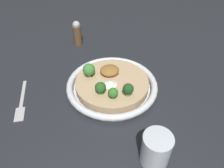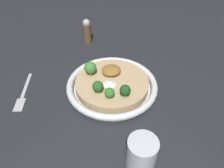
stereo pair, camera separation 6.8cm
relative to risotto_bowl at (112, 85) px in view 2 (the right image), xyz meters
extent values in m
plane|color=#23262B|center=(0.00, 0.00, -0.02)|extent=(6.00, 6.00, 0.00)
cylinder|color=silver|center=(0.00, 0.00, -0.01)|extent=(0.26, 0.26, 0.01)
torus|color=silver|center=(0.00, 0.00, 0.00)|extent=(0.28, 0.28, 0.02)
cylinder|color=tan|center=(0.00, 0.00, 0.00)|extent=(0.23, 0.23, 0.03)
cone|color=white|center=(0.01, 0.01, 0.02)|extent=(0.04, 0.04, 0.01)
ellipsoid|color=olive|center=(0.00, -0.04, 0.03)|extent=(0.06, 0.05, 0.03)
cylinder|color=#759E4C|center=(0.04, 0.05, 0.03)|extent=(0.02, 0.02, 0.02)
sphere|color=#285B23|center=(0.04, 0.05, 0.04)|extent=(0.03, 0.03, 0.03)
cylinder|color=#84A856|center=(-0.03, 0.07, 0.03)|extent=(0.02, 0.02, 0.02)
sphere|color=#1E4C1E|center=(-0.03, 0.07, 0.04)|extent=(0.03, 0.03, 0.03)
cylinder|color=#759E4C|center=(0.01, 0.07, 0.02)|extent=(0.01, 0.01, 0.01)
sphere|color=#387A2D|center=(0.01, 0.07, 0.04)|extent=(0.03, 0.03, 0.03)
cylinder|color=#84A856|center=(0.07, -0.04, 0.03)|extent=(0.01, 0.01, 0.02)
sphere|color=#428438|center=(0.07, -0.04, 0.04)|extent=(0.04, 0.04, 0.04)
cylinder|color=silver|center=(-0.05, 0.26, 0.03)|extent=(0.07, 0.07, 0.09)
cube|color=#B7B7BC|center=(0.28, -0.04, -0.02)|extent=(0.01, 0.12, 0.00)
cube|color=#B7B7BC|center=(0.28, 0.05, -0.02)|extent=(0.03, 0.05, 0.00)
cylinder|color=brown|center=(0.08, -0.29, 0.02)|extent=(0.03, 0.03, 0.08)
sphere|color=#B2B2B7|center=(0.08, -0.29, 0.07)|extent=(0.03, 0.03, 0.03)
camera|label=1|loc=(0.10, 0.49, 0.46)|focal=35.00mm
camera|label=2|loc=(0.04, 0.50, 0.46)|focal=35.00mm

